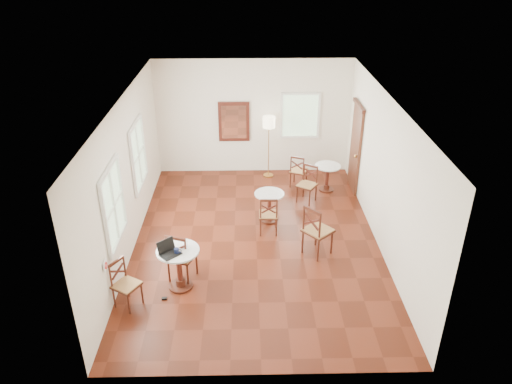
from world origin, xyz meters
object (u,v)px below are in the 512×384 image
chair_near_a (181,256)px  laptop (168,251)px  cafe_table_mid (269,204)px  water_glass (186,244)px  chair_mid_a (268,215)px  cafe_table_near (179,264)px  navy_mug (177,251)px  chair_back_a (298,171)px  chair_near_b (125,284)px  chair_mid_b (317,230)px  power_adapter (164,298)px  chair_back_b (307,184)px  floor_lamp (269,126)px  mouse (166,248)px  cafe_table_back (327,175)px

chair_near_a → laptop: bearing=87.2°
cafe_table_mid → water_glass: 2.72m
chair_near_a → chair_mid_a: chair_near_a is taller
cafe_table_near → navy_mug: size_ratio=6.15×
chair_mid_a → chair_back_a: chair_mid_a is taller
cafe_table_near → chair_near_b: chair_near_b is taller
chair_mid_b → power_adapter: size_ratio=12.23×
chair_back_b → cafe_table_mid: bearing=-102.9°
chair_back_b → power_adapter: (-2.89, -3.54, -0.43)m
laptop → chair_near_a: bearing=24.1°
chair_mid_a → chair_mid_b: (0.91, -0.80, 0.10)m
floor_lamp → navy_mug: size_ratio=12.58×
cafe_table_mid → mouse: bearing=-130.2°
chair_near_a → laptop: size_ratio=2.30×
cafe_table_mid → chair_back_a: chair_back_a is taller
navy_mug → chair_back_a: bearing=58.5°
cafe_table_back → chair_mid_b: chair_mid_b is taller
cafe_table_back → floor_lamp: size_ratio=0.41×
chair_back_b → mouse: chair_back_b is taller
cafe_table_back → laptop: bearing=-130.9°
power_adapter → chair_back_b: bearing=50.7°
cafe_table_mid → mouse: size_ratio=8.20×
cafe_table_back → mouse: mouse is taller
chair_mid_a → cafe_table_mid: bearing=-93.5°
chair_mid_b → cafe_table_back: bearing=-54.3°
cafe_table_mid → laptop: (-1.84, -2.41, 0.43)m
cafe_table_near → chair_near_a: chair_near_a is taller
cafe_table_near → chair_near_a: size_ratio=0.80×
mouse → water_glass: 0.35m
chair_near_a → chair_near_b: (-0.86, -0.71, -0.07)m
chair_mid_a → chair_mid_b: chair_mid_b is taller
chair_mid_a → mouse: 2.59m
cafe_table_near → floor_lamp: size_ratio=0.49×
cafe_table_mid → floor_lamp: 2.50m
chair_mid_b → cafe_table_near: bearing=69.8°
chair_near_a → chair_mid_b: bearing=-143.4°
cafe_table_near → chair_mid_a: 2.45m
cafe_table_near → navy_mug: (0.00, -0.11, 0.36)m
laptop → power_adapter: laptop is taller
chair_near_b → water_glass: water_glass is taller
mouse → chair_back_b: bearing=39.2°
laptop → power_adapter: bearing=-157.5°
chair_near_a → chair_mid_b: size_ratio=0.93×
chair_back_b → floor_lamp: floor_lamp is taller
floor_lamp → water_glass: 4.82m
cafe_table_mid → navy_mug: navy_mug is taller
cafe_table_back → water_glass: size_ratio=6.92×
chair_mid_a → navy_mug: navy_mug is taller
floor_lamp → cafe_table_mid: bearing=-92.1°
chair_back_a → chair_back_b: chair_back_b is taller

